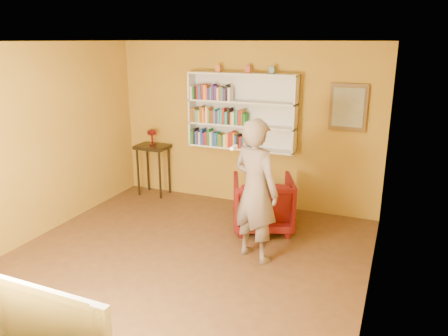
{
  "coord_description": "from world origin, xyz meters",
  "views": [
    {
      "loc": [
        2.4,
        -4.23,
        2.73
      ],
      "look_at": [
        0.35,
        0.75,
        1.13
      ],
      "focal_mm": 35.0,
      "sensor_mm": 36.0,
      "label": 1
    }
  ],
  "objects_px": {
    "bookshelf": "(243,111)",
    "armchair": "(263,203)",
    "ruby_lustre": "(152,134)",
    "television": "(58,319)",
    "console_table": "(153,154)",
    "person": "(256,191)"
  },
  "relations": [
    {
      "from": "ruby_lustre",
      "to": "television",
      "type": "bearing_deg",
      "value": -66.35
    },
    {
      "from": "ruby_lustre",
      "to": "armchair",
      "type": "distance_m",
      "value": 2.49
    },
    {
      "from": "bookshelf",
      "to": "console_table",
      "type": "xyz_separation_m",
      "value": [
        -1.64,
        -0.16,
        -0.84
      ]
    },
    {
      "from": "console_table",
      "to": "ruby_lustre",
      "type": "xyz_separation_m",
      "value": [
        0.0,
        0.0,
        0.36
      ]
    },
    {
      "from": "bookshelf",
      "to": "television",
      "type": "xyz_separation_m",
      "value": [
        0.33,
        -4.66,
        -0.75
      ]
    },
    {
      "from": "bookshelf",
      "to": "armchair",
      "type": "xyz_separation_m",
      "value": [
        0.64,
        -0.85,
        -1.19
      ]
    },
    {
      "from": "bookshelf",
      "to": "person",
      "type": "relative_size",
      "value": 0.98
    },
    {
      "from": "armchair",
      "to": "ruby_lustre",
      "type": "bearing_deg",
      "value": -38.76
    },
    {
      "from": "armchair",
      "to": "console_table",
      "type": "bearing_deg",
      "value": -38.76
    },
    {
      "from": "person",
      "to": "console_table",
      "type": "bearing_deg",
      "value": -10.79
    },
    {
      "from": "console_table",
      "to": "television",
      "type": "xyz_separation_m",
      "value": [
        1.97,
        -4.5,
        0.09
      ]
    },
    {
      "from": "console_table",
      "to": "ruby_lustre",
      "type": "relative_size",
      "value": 3.23
    },
    {
      "from": "console_table",
      "to": "person",
      "type": "bearing_deg",
      "value": -33.12
    },
    {
      "from": "bookshelf",
      "to": "person",
      "type": "bearing_deg",
      "value": -65.07
    },
    {
      "from": "armchair",
      "to": "bookshelf",
      "type": "bearing_deg",
      "value": -74.94
    },
    {
      "from": "armchair",
      "to": "television",
      "type": "bearing_deg",
      "value": 63.42
    },
    {
      "from": "television",
      "to": "armchair",
      "type": "bearing_deg",
      "value": 86.34
    },
    {
      "from": "console_table",
      "to": "television",
      "type": "relative_size",
      "value": 0.86
    },
    {
      "from": "bookshelf",
      "to": "armchair",
      "type": "height_order",
      "value": "bookshelf"
    },
    {
      "from": "bookshelf",
      "to": "armchair",
      "type": "relative_size",
      "value": 2.05
    },
    {
      "from": "bookshelf",
      "to": "console_table",
      "type": "relative_size",
      "value": 1.96
    },
    {
      "from": "ruby_lustre",
      "to": "armchair",
      "type": "bearing_deg",
      "value": -16.79
    }
  ]
}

